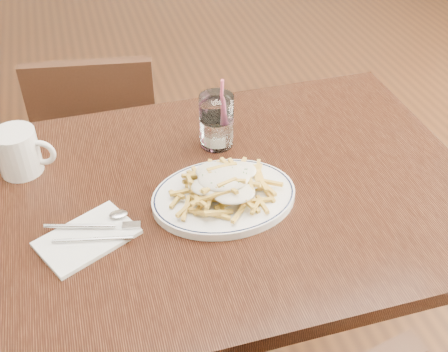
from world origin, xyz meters
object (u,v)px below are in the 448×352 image
object	(u,v)px
chair_far	(103,144)
coffee_mug	(19,152)
loaded_fries	(224,181)
fries_plate	(224,197)
water_glass	(217,124)
table	(214,216)

from	to	relation	value
chair_far	coffee_mug	xyz separation A→B (m)	(-0.20, -0.46, 0.34)
loaded_fries	fries_plate	bearing A→B (deg)	0.00
water_glass	coffee_mug	world-z (taller)	water_glass
fries_plate	chair_far	bearing A→B (deg)	107.81
table	water_glass	xyz separation A→B (m)	(0.05, 0.17, 0.14)
table	chair_far	xyz separation A→B (m)	(-0.21, 0.66, -0.21)
loaded_fries	water_glass	bearing A→B (deg)	78.68
chair_far	loaded_fries	bearing A→B (deg)	-72.19
chair_far	fries_plate	size ratio (longest dim) A/B	2.15
chair_far	coffee_mug	distance (m)	0.61
fries_plate	water_glass	size ratio (longest dim) A/B	2.06
table	chair_far	world-z (taller)	chair_far
water_glass	fries_plate	bearing A→B (deg)	-101.32
chair_far	water_glass	xyz separation A→B (m)	(0.27, -0.49, 0.35)
loaded_fries	coffee_mug	xyz separation A→B (m)	(-0.42, 0.23, -0.00)
fries_plate	coffee_mug	world-z (taller)	coffee_mug
table	water_glass	size ratio (longest dim) A/B	6.51
chair_far	water_glass	distance (m)	0.65
loaded_fries	coffee_mug	distance (m)	0.48
fries_plate	coffee_mug	size ratio (longest dim) A/B	2.81
water_glass	coffee_mug	distance (m)	0.47
table	fries_plate	size ratio (longest dim) A/B	3.16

